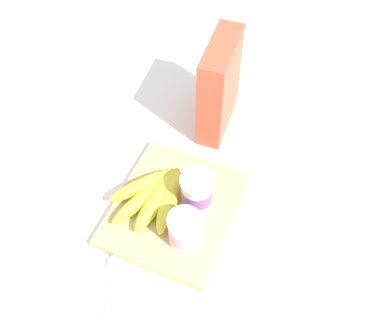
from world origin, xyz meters
The scene contains 7 objects.
ground_plane centered at (0.00, 0.00, 0.00)m, with size 2.40×2.40×0.00m, color white.
cutting_board centered at (0.00, 0.00, 0.01)m, with size 0.30×0.26×0.02m, color tan.
cereal_box centered at (-0.28, -0.01, 0.13)m, with size 0.17×0.06×0.25m, color #D85138.
yogurt_cup_front centered at (-0.03, 0.04, 0.07)m, with size 0.07×0.07×0.09m.
yogurt_cup_back centered at (0.06, 0.05, 0.06)m, with size 0.07×0.07×0.08m.
banana_bunch centered at (0.00, -0.05, 0.04)m, with size 0.19×0.17×0.04m.
spoon centered at (0.19, -0.06, 0.01)m, with size 0.13×0.06×0.01m.
Camera 1 is at (0.44, 0.23, 0.88)m, focal length 42.05 mm.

